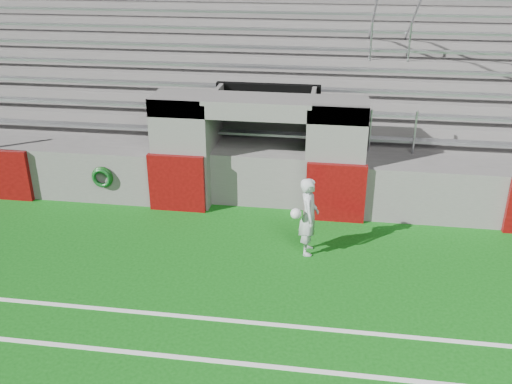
# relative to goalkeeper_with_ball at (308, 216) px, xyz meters

# --- Properties ---
(ground) EXTENTS (90.00, 90.00, 0.00)m
(ground) POSITION_rel_goalkeeper_with_ball_xyz_m (-1.29, -1.46, -0.81)
(ground) COLOR #0D510F
(ground) RESTS_ON ground
(stadium_structure) EXTENTS (26.00, 8.48, 5.42)m
(stadium_structure) POSITION_rel_goalkeeper_with_ball_xyz_m (-1.29, 6.51, 0.69)
(stadium_structure) COLOR #5D5A58
(stadium_structure) RESTS_ON ground
(goalkeeper_with_ball) EXTENTS (0.56, 0.62, 1.60)m
(goalkeeper_with_ball) POSITION_rel_goalkeeper_with_ball_xyz_m (0.00, 0.00, 0.00)
(goalkeeper_with_ball) COLOR #AFB4B9
(goalkeeper_with_ball) RESTS_ON ground
(hose_coil) EXTENTS (0.52, 0.14, 0.52)m
(hose_coil) POSITION_rel_goalkeeper_with_ball_xyz_m (-4.87, 1.47, -0.09)
(hose_coil) COLOR #0B390C
(hose_coil) RESTS_ON ground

